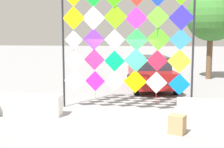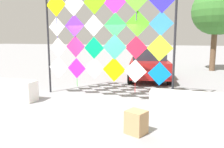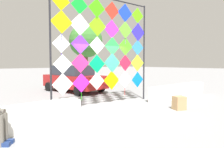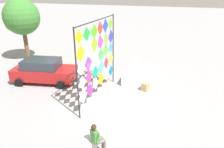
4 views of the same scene
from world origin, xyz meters
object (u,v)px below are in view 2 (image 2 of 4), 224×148
at_px(parked_car, 149,63).
at_px(cardboard_box_large, 136,122).
at_px(kite_display_rack, 105,22).
at_px(tree_far_right, 216,13).

distance_m(parked_car, cardboard_box_large, 6.83).
bearing_deg(cardboard_box_large, kite_display_rack, 122.79).
relative_size(cardboard_box_large, tree_far_right, 0.10).
xyz_separation_m(kite_display_rack, tree_far_right, (4.40, 8.39, 0.98)).
bearing_deg(tree_far_right, cardboard_box_large, -104.40).
relative_size(kite_display_rack, tree_far_right, 0.89).
height_order(kite_display_rack, cardboard_box_large, kite_display_rack).
height_order(kite_display_rack, parked_car, kite_display_rack).
height_order(parked_car, cardboard_box_large, parked_car).
bearing_deg(tree_far_right, parked_car, -130.52).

